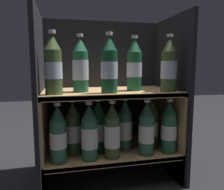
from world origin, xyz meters
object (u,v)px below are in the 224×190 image
(bottle_lower_front_3, at_px, (146,130))
(bottle_lower_back_2, at_px, (125,126))
(bottle_upper_back_1, at_px, (134,66))
(bottle_lower_front_1, at_px, (89,134))
(bottle_upper_front_0, at_px, (53,66))
(bottle_lower_back_3, at_px, (151,125))
(bottle_lower_front_0, at_px, (58,136))
(bottle_upper_back_0, at_px, (80,66))
(bottle_lower_back_0, at_px, (73,130))
(bottle_lower_back_1, at_px, (98,128))
(bottle_upper_front_1, at_px, (109,66))
(bottle_lower_front_2, at_px, (112,132))
(bottle_upper_front_2, at_px, (169,66))
(bottle_lower_front_4, at_px, (169,128))

(bottle_lower_front_3, height_order, bottle_lower_back_2, same)
(bottle_upper_back_1, distance_m, bottle_lower_front_1, 0.41)
(bottle_upper_front_0, bearing_deg, bottle_lower_back_3, 9.73)
(bottle_lower_front_0, xyz_separation_m, bottle_lower_front_1, (0.14, -0.00, -0.00))
(bottle_lower_front_1, height_order, bottle_lower_front_3, same)
(bottle_upper_back_0, bearing_deg, bottle_lower_back_0, 180.00)
(bottle_lower_back_1, bearing_deg, bottle_upper_front_1, -64.51)
(bottle_upper_front_1, xyz_separation_m, bottle_lower_back_2, (0.10, 0.09, -0.31))
(bottle_upper_front_1, height_order, bottle_lower_front_2, bottle_upper_front_1)
(bottle_upper_back_0, xyz_separation_m, bottle_lower_back_3, (0.37, 0.00, -0.31))
(bottle_lower_front_0, bearing_deg, bottle_upper_front_1, 0.00)
(bottle_upper_front_1, bearing_deg, bottle_lower_front_0, -180.00)
(bottle_upper_front_1, height_order, bottle_lower_back_3, bottle_upper_front_1)
(bottle_upper_back_0, distance_m, bottle_upper_back_1, 0.27)
(bottle_lower_front_2, relative_size, bottle_lower_back_2, 1.00)
(bottle_upper_front_2, distance_m, bottle_upper_back_1, 0.17)
(bottle_upper_back_1, relative_size, bottle_lower_back_2, 1.00)
(bottle_upper_back_1, distance_m, bottle_lower_back_3, 0.33)
(bottle_upper_front_1, height_order, bottle_lower_front_0, bottle_upper_front_1)
(bottle_lower_back_2, bearing_deg, bottle_upper_front_0, -166.29)
(bottle_upper_front_1, relative_size, bottle_lower_front_1, 1.00)
(bottle_lower_front_3, height_order, bottle_lower_back_0, same)
(bottle_upper_front_1, bearing_deg, bottle_lower_front_4, 0.00)
(bottle_lower_front_3, xyz_separation_m, bottle_lower_back_3, (0.06, 0.09, 0.00))
(bottle_upper_front_0, bearing_deg, bottle_lower_front_3, -0.00)
(bottle_lower_front_0, distance_m, bottle_lower_back_1, 0.21)
(bottle_lower_front_2, xyz_separation_m, bottle_lower_back_3, (0.24, 0.09, 0.00))
(bottle_upper_back_1, relative_size, bottle_lower_back_0, 1.00)
(bottle_upper_front_2, height_order, bottle_lower_back_0, bottle_upper_front_2)
(bottle_upper_front_0, xyz_separation_m, bottle_upper_front_1, (0.25, 0.00, -0.00))
(bottle_upper_back_1, bearing_deg, bottle_lower_front_2, -147.70)
(bottle_lower_front_0, height_order, bottle_lower_back_0, same)
(bottle_lower_front_2, bearing_deg, bottle_upper_front_1, 180.00)
(bottle_upper_back_1, bearing_deg, bottle_lower_back_0, -180.00)
(bottle_upper_front_1, distance_m, bottle_lower_back_2, 0.34)
(bottle_upper_back_1, height_order, bottle_lower_front_2, bottle_upper_back_1)
(bottle_upper_front_0, relative_size, bottle_upper_back_1, 1.00)
(bottle_lower_front_1, xyz_separation_m, bottle_lower_back_3, (0.34, 0.09, 0.00))
(bottle_upper_front_0, distance_m, bottle_lower_back_2, 0.48)
(bottle_upper_front_0, xyz_separation_m, bottle_lower_back_2, (0.35, 0.09, -0.31))
(bottle_upper_back_0, bearing_deg, bottle_lower_back_3, 0.00)
(bottle_upper_front_2, distance_m, bottle_lower_back_2, 0.38)
(bottle_upper_back_1, xyz_separation_m, bottle_lower_front_1, (-0.24, -0.09, -0.31))
(bottle_upper_front_2, height_order, bottle_lower_front_2, bottle_upper_front_2)
(bottle_upper_back_0, xyz_separation_m, bottle_lower_back_0, (-0.04, 0.00, -0.31))
(bottle_lower_front_3, bearing_deg, bottle_lower_back_3, 54.58)
(bottle_upper_back_0, bearing_deg, bottle_lower_back_1, 0.00)
(bottle_upper_back_1, distance_m, bottle_lower_back_1, 0.37)
(bottle_upper_front_1, height_order, bottle_upper_back_0, same)
(bottle_upper_front_0, xyz_separation_m, bottle_upper_back_1, (0.40, 0.09, -0.00))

